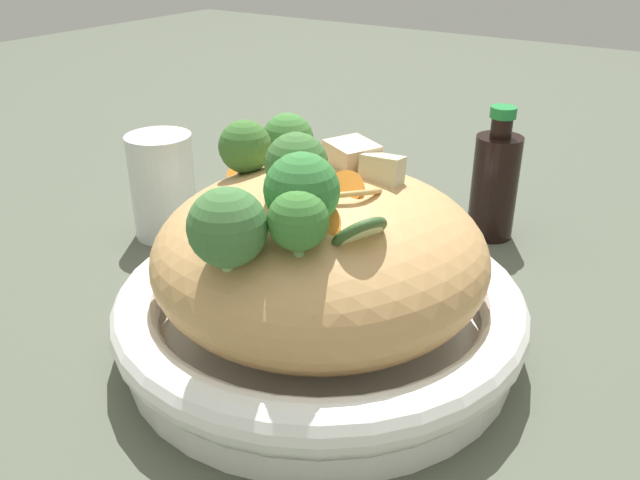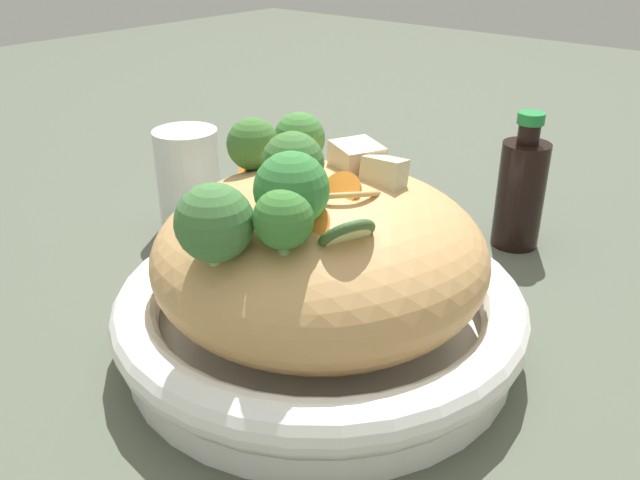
{
  "view_description": "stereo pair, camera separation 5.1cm",
  "coord_description": "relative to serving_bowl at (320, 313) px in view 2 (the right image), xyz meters",
  "views": [
    {
      "loc": [
        -0.38,
        -0.25,
        0.32
      ],
      "look_at": [
        0.0,
        0.0,
        0.09
      ],
      "focal_mm": 37.59,
      "sensor_mm": 36.0,
      "label": 1
    },
    {
      "loc": [
        -0.35,
        -0.29,
        0.32
      ],
      "look_at": [
        0.0,
        0.0,
        0.09
      ],
      "focal_mm": 37.59,
      "sensor_mm": 36.0,
      "label": 2
    }
  ],
  "objects": [
    {
      "name": "chicken_chunks",
      "position": [
        0.04,
        -0.01,
        0.12
      ],
      "size": [
        0.04,
        0.07,
        0.03
      ],
      "color": "beige",
      "rests_on": "serving_bowl"
    },
    {
      "name": "zucchini_slices",
      "position": [
        -0.04,
        -0.03,
        0.11
      ],
      "size": [
        0.07,
        0.11,
        0.04
      ],
      "color": "#C0DE97",
      "rests_on": "serving_bowl"
    },
    {
      "name": "drinking_glass",
      "position": [
        0.08,
        0.26,
        0.03
      ],
      "size": [
        0.07,
        0.07,
        0.11
      ],
      "color": "silver",
      "rests_on": "ground_plane"
    },
    {
      "name": "carrot_coins",
      "position": [
        -0.02,
        -0.0,
        0.11
      ],
      "size": [
        0.1,
        0.16,
        0.04
      ],
      "color": "orange",
      "rests_on": "serving_bowl"
    },
    {
      "name": "noodle_heap",
      "position": [
        -0.0,
        0.0,
        0.05
      ],
      "size": [
        0.26,
        0.26,
        0.13
      ],
      "color": "tan",
      "rests_on": "serving_bowl"
    },
    {
      "name": "ground_plane",
      "position": [
        0.0,
        0.0,
        -0.03
      ],
      "size": [
        3.0,
        3.0,
        0.0
      ],
      "primitive_type": "plane",
      "color": "#4D5344"
    },
    {
      "name": "broccoli_florets",
      "position": [
        -0.04,
        0.01,
        0.12
      ],
      "size": [
        0.21,
        0.16,
        0.08
      ],
      "color": "#99BE7B",
      "rests_on": "serving_bowl"
    },
    {
      "name": "soy_sauce_bottle",
      "position": [
        0.27,
        -0.04,
        0.03
      ],
      "size": [
        0.05,
        0.05,
        0.14
      ],
      "color": "black",
      "rests_on": "ground_plane"
    },
    {
      "name": "serving_bowl",
      "position": [
        0.0,
        0.0,
        0.0
      ],
      "size": [
        0.32,
        0.32,
        0.06
      ],
      "color": "white",
      "rests_on": "ground_plane"
    }
  ]
}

